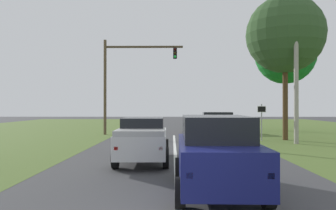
# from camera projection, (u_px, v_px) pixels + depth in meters

# --- Properties ---
(ground_plane) EXTENTS (120.00, 120.00, 0.00)m
(ground_plane) POSITION_uv_depth(u_px,v_px,m) (175.00, 151.00, 17.23)
(ground_plane) COLOR #424244
(red_suv_near) EXTENTS (2.28, 4.64, 2.08)m
(red_suv_near) POSITION_uv_depth(u_px,v_px,m) (216.00, 153.00, 8.97)
(red_suv_near) COLOR navy
(red_suv_near) RESTS_ON ground_plane
(pickup_truck_lead) EXTENTS (2.20, 5.27, 1.87)m
(pickup_truck_lead) POSITION_uv_depth(u_px,v_px,m) (143.00, 139.00, 13.86)
(pickup_truck_lead) COLOR silver
(pickup_truck_lead) RESTS_ON ground_plane
(traffic_light) EXTENTS (6.68, 0.40, 7.99)m
(traffic_light) POSITION_uv_depth(u_px,v_px,m) (124.00, 73.00, 27.60)
(traffic_light) COLOR brown
(traffic_light) RESTS_ON ground_plane
(keep_moving_sign) EXTENTS (0.60, 0.09, 2.52)m
(keep_moving_sign) POSITION_uv_depth(u_px,v_px,m) (262.00, 117.00, 22.40)
(keep_moving_sign) COLOR gray
(keep_moving_sign) RESTS_ON ground_plane
(oak_tree_right) EXTENTS (5.81, 5.81, 10.38)m
(oak_tree_right) POSITION_uv_depth(u_px,v_px,m) (285.00, 54.00, 31.74)
(oak_tree_right) COLOR #4C351E
(oak_tree_right) RESTS_ON ground_plane
(crossing_suv_far) EXTENTS (4.26, 2.20, 1.86)m
(crossing_suv_far) POSITION_uv_depth(u_px,v_px,m) (216.00, 122.00, 29.47)
(crossing_suv_far) COLOR maroon
(crossing_suv_far) RESTS_ON ground_plane
(utility_pole_right) EXTENTS (0.28, 0.28, 8.02)m
(utility_pole_right) POSITION_uv_depth(u_px,v_px,m) (296.00, 80.00, 20.68)
(utility_pole_right) COLOR #9E998E
(utility_pole_right) RESTS_ON ground_plane
(extra_tree_1) EXTENTS (5.44, 5.44, 10.16)m
(extra_tree_1) POSITION_uv_depth(u_px,v_px,m) (285.00, 35.00, 23.05)
(extra_tree_1) COLOR #4C351E
(extra_tree_1) RESTS_ON ground_plane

